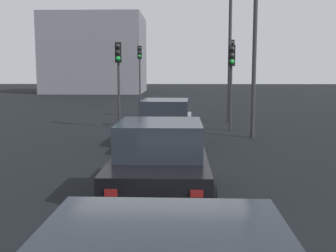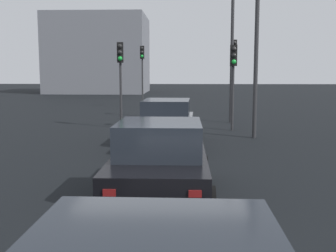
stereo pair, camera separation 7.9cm
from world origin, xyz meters
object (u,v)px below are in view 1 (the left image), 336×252
(car_black_second, at_px, (160,163))
(traffic_light_far_left, at_px, (231,69))
(traffic_light_near_right, at_px, (118,67))
(traffic_light_far_right, at_px, (140,64))
(car_grey_lead, at_px, (165,123))
(street_lamp_far, at_px, (255,31))
(street_lamp_kerbside, at_px, (230,34))
(traffic_light_near_left, at_px, (232,61))

(car_black_second, height_order, traffic_light_far_left, traffic_light_far_left)
(traffic_light_near_right, bearing_deg, traffic_light_far_right, 175.36)
(car_black_second, xyz_separation_m, traffic_light_far_right, (21.58, 2.45, 2.36))
(car_grey_lead, distance_m, street_lamp_far, 5.02)
(traffic_light_far_right, height_order, street_lamp_kerbside, street_lamp_kerbside)
(traffic_light_near_left, bearing_deg, car_black_second, -18.41)
(traffic_light_far_right, bearing_deg, traffic_light_near_right, 0.99)
(car_grey_lead, bearing_deg, traffic_light_far_right, 10.67)
(car_grey_lead, distance_m, car_black_second, 6.32)
(traffic_light_far_left, relative_size, street_lamp_far, 0.54)
(traffic_light_near_left, bearing_deg, traffic_light_far_left, -13.97)
(car_grey_lead, xyz_separation_m, street_lamp_kerbside, (6.69, -2.98, 3.64))
(car_grey_lead, relative_size, traffic_light_far_left, 1.27)
(car_black_second, bearing_deg, traffic_light_near_left, -11.11)
(traffic_light_near_left, relative_size, street_lamp_kerbside, 0.59)
(traffic_light_near_left, height_order, street_lamp_far, street_lamp_far)
(traffic_light_far_right, xyz_separation_m, street_lamp_far, (-13.51, -5.68, 0.96))
(traffic_light_far_left, bearing_deg, traffic_light_far_right, -159.35)
(street_lamp_far, bearing_deg, car_grey_lead, 117.73)
(traffic_light_near_left, relative_size, traffic_light_near_right, 1.15)
(car_grey_lead, relative_size, traffic_light_far_right, 1.08)
(car_grey_lead, xyz_separation_m, car_black_second, (-6.32, -0.11, -0.00))
(car_black_second, distance_m, traffic_light_near_right, 11.08)
(street_lamp_kerbside, bearing_deg, car_grey_lead, 155.99)
(traffic_light_near_right, xyz_separation_m, street_lamp_far, (-2.56, -5.59, 1.30))
(traffic_light_far_left, bearing_deg, car_black_second, -17.69)
(traffic_light_near_right, bearing_deg, street_lamp_far, 60.33)
(traffic_light_near_left, distance_m, traffic_light_far_left, 7.37)
(traffic_light_near_right, bearing_deg, car_black_second, 7.45)
(car_grey_lead, xyz_separation_m, traffic_light_near_right, (4.32, 2.25, 2.01))
(car_grey_lead, relative_size, traffic_light_near_left, 1.06)
(traffic_light_near_right, bearing_deg, car_grey_lead, 22.49)
(traffic_light_far_left, height_order, street_lamp_kerbside, street_lamp_kerbside)
(traffic_light_far_right, bearing_deg, traffic_light_far_left, 24.37)
(car_grey_lead, distance_m, traffic_light_near_right, 5.27)
(car_black_second, bearing_deg, traffic_light_far_right, 6.75)
(car_grey_lead, distance_m, traffic_light_far_left, 5.05)
(car_black_second, height_order, street_lamp_kerbside, street_lamp_kerbside)
(traffic_light_far_right, relative_size, street_lamp_far, 0.63)
(traffic_light_near_right, distance_m, street_lamp_far, 6.29)
(traffic_light_near_left, height_order, traffic_light_far_right, traffic_light_near_left)
(traffic_light_near_left, bearing_deg, street_lamp_far, -8.72)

